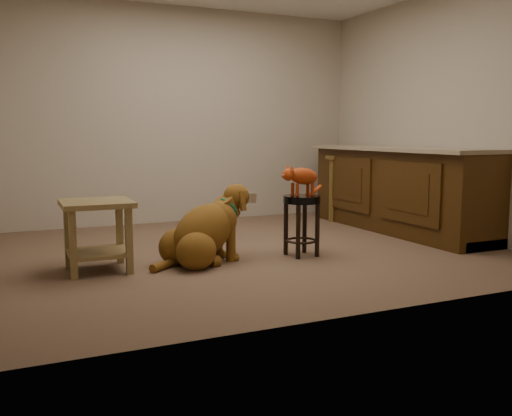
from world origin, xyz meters
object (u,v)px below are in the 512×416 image
wood_stool (342,186)px  side_table (97,225)px  padded_stool (302,213)px  tabby_kitten (301,177)px  golden_retriever (204,233)px

wood_stool → side_table: wood_stool is taller
wood_stool → side_table: 3.59m
wood_stool → side_table: (-3.27, -1.48, -0.05)m
wood_stool → side_table: bearing=-155.6°
padded_stool → wood_stool: size_ratio=0.67×
side_table → tabby_kitten: 1.78m
padded_stool → side_table: 1.76m
wood_stool → golden_retriever: size_ratio=0.76×
wood_stool → golden_retriever: (-2.41, -1.59, -0.16)m
golden_retriever → tabby_kitten: (0.88, -0.08, 0.45)m
wood_stool → tabby_kitten: 2.28m
golden_retriever → side_table: bearing=155.1°
golden_retriever → padded_stool: bearing=-22.4°
tabby_kitten → wood_stool: bearing=43.1°
padded_stool → golden_retriever: bearing=175.1°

